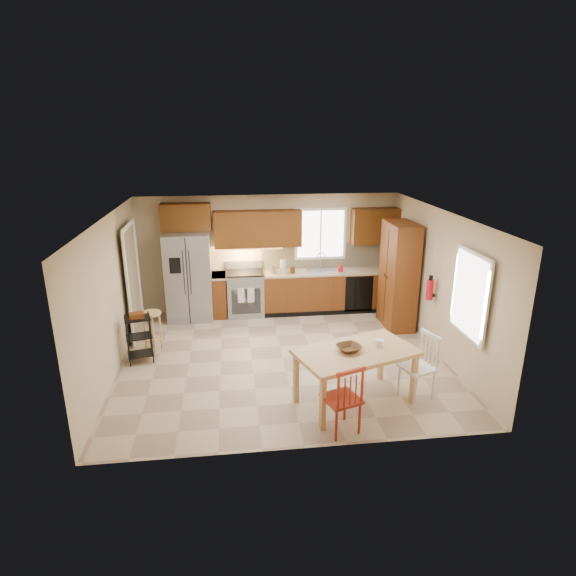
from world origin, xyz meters
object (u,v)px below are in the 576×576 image
at_px(chair_red, 341,397).
at_px(table_bowl, 349,351).
at_px(dining_table, 355,377).
at_px(soap_bottle, 341,267).
at_px(utility_cart, 139,339).
at_px(fire_extinguisher, 430,290).
at_px(chair_white, 417,366).
at_px(refrigerator, 189,276).
at_px(range_stove, 245,294).
at_px(bar_stool, 153,331).
at_px(table_jar, 379,344).
at_px(pantry, 398,276).

bearing_deg(chair_red, table_bowl, 50.40).
bearing_deg(dining_table, soap_bottle, 61.62).
distance_m(chair_red, utility_cart, 3.77).
xyz_separation_m(fire_extinguisher, utility_cart, (-5.05, 0.03, -0.68)).
bearing_deg(chair_white, refrigerator, 25.55).
distance_m(refrigerator, range_stove, 1.24).
relative_size(table_bowl, bar_stool, 0.47).
bearing_deg(range_stove, table_jar, -63.65).
distance_m(dining_table, chair_red, 0.74).
bearing_deg(range_stove, bar_stool, -137.91).
height_order(soap_bottle, table_jar, soap_bottle).
xyz_separation_m(refrigerator, chair_white, (3.52, -3.60, -0.42)).
relative_size(chair_red, table_jar, 6.47).
xyz_separation_m(soap_bottle, pantry, (0.95, -0.90, 0.05)).
height_order(soap_bottle, dining_table, soap_bottle).
xyz_separation_m(pantry, utility_cart, (-4.85, -1.02, -0.63)).
bearing_deg(pantry, table_bowl, -121.41).
relative_size(range_stove, chair_white, 0.94).
relative_size(dining_table, bar_stool, 2.30).
bearing_deg(pantry, utility_cart, -168.16).
distance_m(pantry, bar_stool, 4.78).
bearing_deg(range_stove, chair_red, -76.18).
relative_size(dining_table, table_bowl, 4.94).
bearing_deg(chair_red, pantry, 41.64).
distance_m(soap_bottle, table_jar, 3.53).
bearing_deg(chair_white, soap_bottle, -13.38).
xyz_separation_m(table_bowl, utility_cart, (-3.19, 1.71, -0.40)).
bearing_deg(bar_stool, soap_bottle, 10.98).
bearing_deg(chair_red, table_jar, 27.74).
relative_size(pantry, table_bowl, 6.25).
distance_m(range_stove, fire_extinguisher, 3.83).
xyz_separation_m(pantry, dining_table, (-1.56, -2.72, -0.65)).
relative_size(fire_extinguisher, table_bowl, 1.07).
xyz_separation_m(soap_bottle, dining_table, (-0.61, -3.62, -0.59)).
distance_m(dining_table, utility_cart, 3.71).
height_order(range_stove, bar_stool, range_stove).
height_order(refrigerator, table_bowl, refrigerator).
bearing_deg(chair_red, soap_bottle, 58.51).
bearing_deg(table_jar, chair_white, -5.23).
bearing_deg(bar_stool, range_stove, 31.71).
xyz_separation_m(pantry, chair_red, (-1.91, -3.37, -0.56)).
relative_size(soap_bottle, table_bowl, 0.57).
bearing_deg(table_bowl, soap_bottle, 78.88).
bearing_deg(refrigerator, chair_white, -45.60).
distance_m(table_bowl, table_jar, 0.48).
xyz_separation_m(table_bowl, bar_stool, (-3.03, 2.16, -0.46)).
bearing_deg(fire_extinguisher, chair_red, -132.24).
height_order(pantry, fire_extinguisher, pantry).
xyz_separation_m(range_stove, soap_bottle, (2.03, -0.08, 0.54)).
bearing_deg(range_stove, pantry, -18.29).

